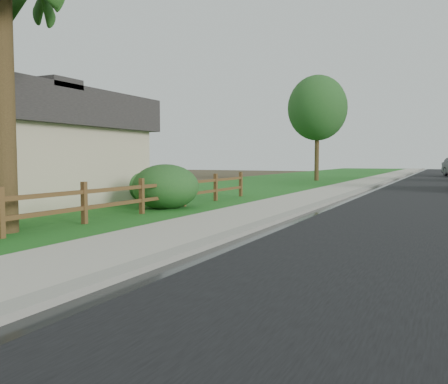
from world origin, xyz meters
The scene contains 10 objects.
ground centered at (0.00, 0.00, 0.00)m, with size 120.00×120.00×0.00m, color #3B3120.
curb centered at (0.40, 35.00, 0.06)m, with size 0.40×90.00×0.12m, color gray.
wet_gutter centered at (0.75, 35.00, 0.02)m, with size 0.50×90.00×0.00m, color black.
sidewalk centered at (-0.90, 35.00, 0.05)m, with size 2.20×90.00×0.10m, color #AAA294.
grass_strip centered at (-2.80, 35.00, 0.03)m, with size 1.60×90.00×0.06m, color #175019.
lawn_near centered at (-8.00, 35.00, 0.02)m, with size 9.00×90.00×0.04m, color #175019.
ranch_fence centered at (-3.60, 6.40, 0.62)m, with size 0.12×16.92×1.10m.
shrub_c centered at (-6.50, 10.89, 0.63)m, with size 1.74×1.74×1.26m, color #19461E.
shrub_d centered at (-3.90, 9.35, 0.74)m, with size 2.19×2.19×1.49m, color #19461E.
tree_mid_left centered at (-4.60, 31.26, 5.43)m, with size 4.40×4.40×7.86m.
Camera 1 is at (4.53, -3.76, 1.66)m, focal length 38.00 mm.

